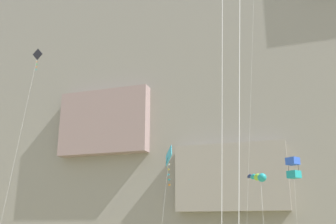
{
  "coord_description": "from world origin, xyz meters",
  "views": [
    {
      "loc": [
        7.89,
        -1.48,
        3.81
      ],
      "look_at": [
        -1.17,
        25.78,
        12.37
      ],
      "focal_mm": 40.56,
      "sensor_mm": 36.0,
      "label": 1
    }
  ],
  "objects": [
    {
      "name": "cliff_face",
      "position": [
        0.0,
        62.16,
        34.55
      ],
      "size": [
        180.0,
        28.62,
        69.2
      ],
      "color": "gray",
      "rests_on": "ground"
    },
    {
      "name": "kite_diamond_front_field",
      "position": [
        -15.75,
        27.49,
        18.83
      ],
      "size": [
        1.62,
        4.03,
        21.14
      ],
      "color": "black",
      "rests_on": "ground"
    },
    {
      "name": "kite_box_upper_mid",
      "position": [
        7.84,
        38.71,
        9.31
      ],
      "size": [
        1.46,
        2.42,
        10.35
      ],
      "color": "blue",
      "rests_on": "ground"
    },
    {
      "name": "kite_diamond_low_right",
      "position": [
        -3.31,
        32.45,
        9.93
      ],
      "size": [
        1.26,
        3.46,
        11.26
      ],
      "color": "#38B2D1",
      "rests_on": "ground"
    },
    {
      "name": "kite_windsock_far_right",
      "position": [
        5.13,
        29.29,
        7.4
      ],
      "size": [
        2.05,
        6.8,
        7.95
      ],
      "color": "teal",
      "rests_on": "ground"
    }
  ]
}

